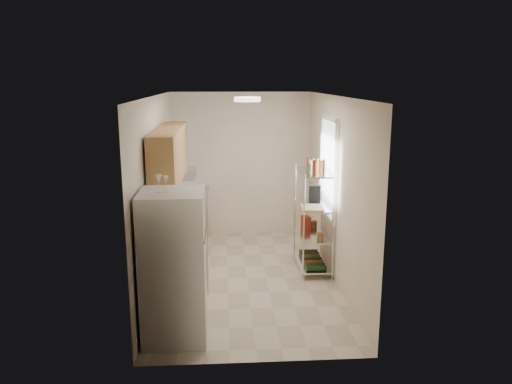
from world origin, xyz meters
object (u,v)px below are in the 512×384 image
frying_pan_large (179,206)px  espresso_machine (315,193)px  rice_cooker (178,208)px  cutting_board (313,208)px  refrigerator (174,266)px

frying_pan_large → espresso_machine: 2.09m
frying_pan_large → espresso_machine: (2.06, -0.25, 0.24)m
frying_pan_large → rice_cooker: bearing=-101.1°
frying_pan_large → cutting_board: 2.06m
rice_cooker → frying_pan_large: 0.38m
refrigerator → frying_pan_large: bearing=93.6°
rice_cooker → frying_pan_large: size_ratio=0.99×
frying_pan_large → cutting_board: cutting_board is taller
cutting_board → refrigerator: bearing=-137.3°
espresso_machine → refrigerator: bearing=-124.0°
frying_pan_large → cutting_board: size_ratio=0.59×
refrigerator → espresso_machine: 2.83m
rice_cooker → espresso_machine: bearing=3.7°
cutting_board → frying_pan_large: bearing=162.2°
refrigerator → cutting_board: size_ratio=4.30×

